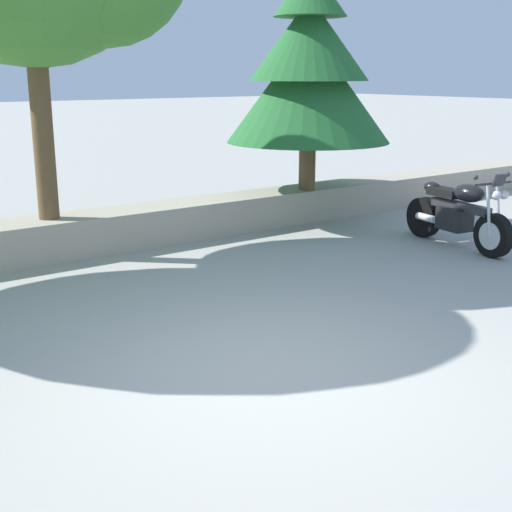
% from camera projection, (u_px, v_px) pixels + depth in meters
% --- Properties ---
extents(ground_plane, '(120.00, 120.00, 0.00)m').
position_uv_depth(ground_plane, '(263.00, 371.00, 5.97)').
color(ground_plane, '#A3A099').
extents(stone_wall, '(36.00, 0.80, 0.55)m').
position_uv_depth(stone_wall, '(59.00, 237.00, 9.65)').
color(stone_wall, '#A89E89').
rests_on(stone_wall, ground).
extents(motorcycle_black_centre, '(0.67, 2.06, 1.18)m').
position_uv_depth(motorcycle_black_centre, '(458.00, 214.00, 10.14)').
color(motorcycle_black_centre, black).
rests_on(motorcycle_black_centre, ground).
extents(pine_tree_mid_right, '(2.75, 2.75, 3.65)m').
position_uv_depth(pine_tree_mid_right, '(309.00, 69.00, 11.39)').
color(pine_tree_mid_right, brown).
rests_on(pine_tree_mid_right, stone_wall).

